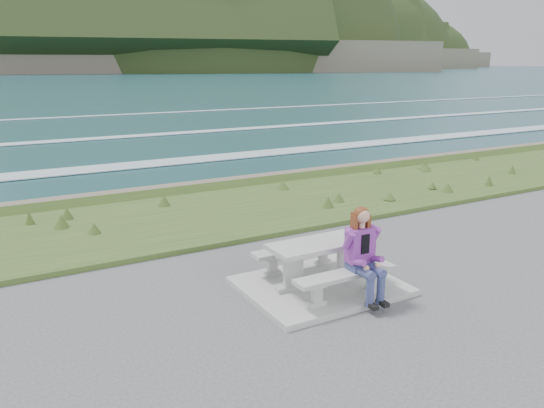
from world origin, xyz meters
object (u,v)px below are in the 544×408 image
at_px(picnic_table, 321,251).
at_px(seated_woman, 365,266).
at_px(bench_seaward, 298,252).
at_px(bench_landward, 345,278).

relative_size(picnic_table, seated_woman, 1.21).
relative_size(picnic_table, bench_seaward, 1.00).
bearing_deg(bench_landward, picnic_table, 90.00).
bearing_deg(bench_seaward, bench_landward, -90.00).
height_order(picnic_table, bench_seaward, picnic_table).
distance_m(picnic_table, bench_landward, 0.74).
bearing_deg(bench_seaward, picnic_table, -90.00).
distance_m(bench_landward, seated_woman, 0.37).
bearing_deg(picnic_table, bench_landward, -90.00).
bearing_deg(seated_woman, bench_seaward, 102.22).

